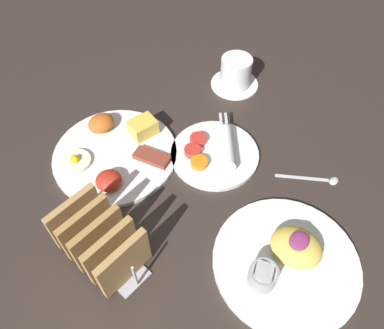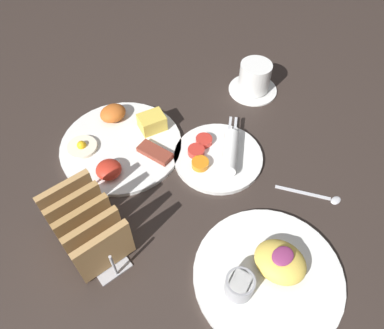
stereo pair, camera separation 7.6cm
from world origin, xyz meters
name	(u,v)px [view 1 (the left image)]	position (x,y,z in m)	size (l,w,h in m)	color
ground_plane	(190,202)	(0.00, 0.00, 0.00)	(3.00, 3.00, 0.00)	#332823
plate_breakfast	(115,151)	(-0.02, 0.20, 0.01)	(0.27, 0.27, 0.05)	white
plate_condiments	(215,152)	(0.12, 0.04, 0.01)	(0.19, 0.19, 0.04)	white
plate_foreground	(287,259)	(0.02, -0.21, 0.01)	(0.26, 0.26, 0.06)	white
toast_rack	(100,241)	(-0.18, 0.04, 0.05)	(0.10, 0.18, 0.10)	#B7B7BC
coffee_cup	(236,73)	(0.34, 0.15, 0.04)	(0.12, 0.12, 0.08)	white
teaspoon	(318,179)	(0.22, -0.16, 0.00)	(0.08, 0.11, 0.01)	silver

